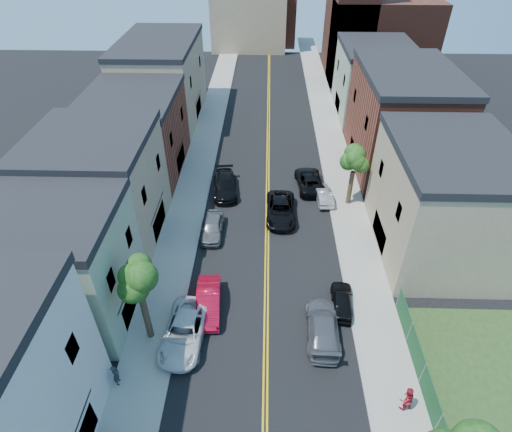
# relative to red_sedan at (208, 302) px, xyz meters

# --- Properties ---
(sidewalk_left) EXTENTS (3.20, 100.00, 0.15)m
(sidewalk_left) POSITION_rel_red_sedan_xyz_m (-3.71, 23.49, -0.72)
(sidewalk_left) COLOR gray
(sidewalk_left) RESTS_ON ground
(sidewalk_right) EXTENTS (3.20, 100.00, 0.15)m
(sidewalk_right) POSITION_rel_red_sedan_xyz_m (12.09, 23.49, -0.72)
(sidewalk_right) COLOR gray
(sidewalk_right) RESTS_ON ground
(curb_left) EXTENTS (0.30, 100.00, 0.15)m
(curb_left) POSITION_rel_red_sedan_xyz_m (-1.96, 23.49, -0.72)
(curb_left) COLOR gray
(curb_left) RESTS_ON ground
(curb_right) EXTENTS (0.30, 100.00, 0.15)m
(curb_right) POSITION_rel_red_sedan_xyz_m (10.34, 23.49, -0.72)
(curb_right) COLOR gray
(curb_right) RESTS_ON ground
(bldg_left_palegrn) EXTENTS (9.00, 8.00, 8.50)m
(bldg_left_palegrn) POSITION_rel_red_sedan_xyz_m (-9.81, -0.51, 3.45)
(bldg_left_palegrn) COLOR gray
(bldg_left_palegrn) RESTS_ON ground
(bldg_left_tan_near) EXTENTS (9.00, 10.00, 9.00)m
(bldg_left_tan_near) POSITION_rel_red_sedan_xyz_m (-9.81, 8.49, 3.70)
(bldg_left_tan_near) COLOR #998466
(bldg_left_tan_near) RESTS_ON ground
(bldg_left_brick) EXTENTS (9.00, 12.00, 8.00)m
(bldg_left_brick) POSITION_rel_red_sedan_xyz_m (-9.81, 19.49, 3.20)
(bldg_left_brick) COLOR brown
(bldg_left_brick) RESTS_ON ground
(bldg_left_tan_far) EXTENTS (9.00, 16.00, 9.50)m
(bldg_left_tan_far) POSITION_rel_red_sedan_xyz_m (-9.81, 33.49, 3.95)
(bldg_left_tan_far) COLOR #998466
(bldg_left_tan_far) RESTS_ON ground
(bldg_right_tan) EXTENTS (9.00, 12.00, 9.00)m
(bldg_right_tan) POSITION_rel_red_sedan_xyz_m (18.19, 7.49, 3.70)
(bldg_right_tan) COLOR #998466
(bldg_right_tan) RESTS_ON ground
(bldg_right_brick) EXTENTS (9.00, 14.00, 10.00)m
(bldg_right_brick) POSITION_rel_red_sedan_xyz_m (18.19, 21.49, 4.20)
(bldg_right_brick) COLOR brown
(bldg_right_brick) RESTS_ON ground
(bldg_right_palegrn) EXTENTS (9.00, 12.00, 8.50)m
(bldg_right_palegrn) POSITION_rel_red_sedan_xyz_m (18.19, 35.49, 3.45)
(bldg_right_palegrn) COLOR gray
(bldg_right_palegrn) RESTS_ON ground
(church) EXTENTS (16.20, 14.20, 22.60)m
(church) POSITION_rel_red_sedan_xyz_m (20.53, 50.56, 6.45)
(church) COLOR #4C2319
(church) RESTS_ON ground
(backdrop_left) EXTENTS (14.00, 8.00, 12.00)m
(backdrop_left) POSITION_rel_red_sedan_xyz_m (0.19, 65.49, 5.20)
(backdrop_left) COLOR #998466
(backdrop_left) RESTS_ON ground
(backdrop_center) EXTENTS (10.00, 8.00, 10.00)m
(backdrop_center) POSITION_rel_red_sedan_xyz_m (4.19, 69.49, 4.20)
(backdrop_center) COLOR brown
(backdrop_center) RESTS_ON ground
(fence_right) EXTENTS (0.04, 15.00, 1.90)m
(fence_right) POSITION_rel_red_sedan_xyz_m (13.69, -7.01, 0.30)
(fence_right) COLOR #143F1E
(fence_right) RESTS_ON sidewalk_right
(tree_left_mid) EXTENTS (5.20, 5.20, 9.29)m
(tree_left_mid) POSITION_rel_red_sedan_xyz_m (-3.68, -2.50, 5.79)
(tree_left_mid) COLOR #332719
(tree_left_mid) RESTS_ON sidewalk_left
(tree_right_far) EXTENTS (4.40, 4.40, 8.03)m
(tree_right_far) POSITION_rel_red_sedan_xyz_m (12.11, 13.50, 4.96)
(tree_right_far) COLOR #332719
(tree_right_far) RESTS_ON sidewalk_right
(red_sedan) EXTENTS (2.04, 4.94, 1.59)m
(red_sedan) POSITION_rel_red_sedan_xyz_m (0.00, 0.00, 0.00)
(red_sedan) COLOR #BA0C27
(red_sedan) RESTS_ON ground
(white_pickup) EXTENTS (3.14, 6.01, 1.61)m
(white_pickup) POSITION_rel_red_sedan_xyz_m (-1.31, -2.64, 0.01)
(white_pickup) COLOR silver
(white_pickup) RESTS_ON ground
(grey_car_left) EXTENTS (1.86, 4.52, 1.53)m
(grey_car_left) POSITION_rel_red_sedan_xyz_m (-0.65, 8.52, -0.03)
(grey_car_left) COLOR #5B5F62
(grey_car_left) RESTS_ON ground
(black_car_left) EXTENTS (2.95, 5.83, 1.62)m
(black_car_left) POSITION_rel_red_sedan_xyz_m (-0.12, 15.19, 0.01)
(black_car_left) COLOR black
(black_car_left) RESTS_ON ground
(grey_car_right) EXTENTS (2.44, 5.55, 1.59)m
(grey_car_right) POSITION_rel_red_sedan_xyz_m (8.05, -1.98, -0.00)
(grey_car_right) COLOR #54565C
(grey_car_right) RESTS_ON ground
(black_car_right) EXTENTS (2.00, 4.04, 1.32)m
(black_car_right) POSITION_rel_red_sedan_xyz_m (9.69, 0.51, -0.13)
(black_car_right) COLOR black
(black_car_right) RESTS_ON ground
(silver_car_right) EXTENTS (1.81, 4.15, 1.33)m
(silver_car_right) POSITION_rel_red_sedan_xyz_m (9.69, 14.01, -0.13)
(silver_car_right) COLOR #A6A9AE
(silver_car_right) RESTS_ON ground
(dark_car_right_far) EXTENTS (3.11, 5.78, 1.54)m
(dark_car_right_far) POSITION_rel_red_sedan_xyz_m (8.52, 16.43, -0.02)
(dark_car_right_far) COLOR black
(dark_car_right_far) RESTS_ON ground
(black_suv_lane) EXTENTS (2.69, 5.77, 1.60)m
(black_suv_lane) POSITION_rel_red_sedan_xyz_m (5.42, 11.23, 0.00)
(black_suv_lane) COLOR black
(black_suv_lane) RESTS_ON ground
(pedestrian_left) EXTENTS (0.49, 0.66, 1.66)m
(pedestrian_left) POSITION_rel_red_sedan_xyz_m (-4.91, -6.04, 0.19)
(pedestrian_left) COLOR #25252C
(pedestrian_left) RESTS_ON sidewalk_left
(pedestrian_right) EXTENTS (1.07, 0.92, 1.89)m
(pedestrian_right) POSITION_rel_red_sedan_xyz_m (12.31, -7.13, 0.30)
(pedestrian_right) COLOR maroon
(pedestrian_right) RESTS_ON sidewalk_right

